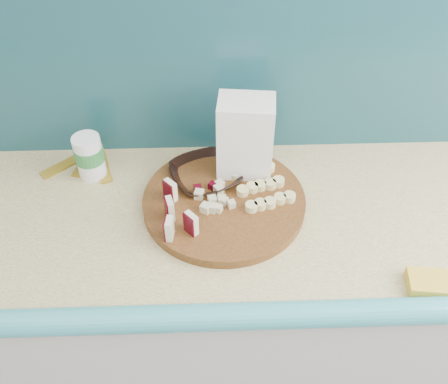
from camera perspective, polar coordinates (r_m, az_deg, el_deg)
kitchen_counter at (r=1.63m, az=-2.51°, el=-13.68°), size 2.20×0.63×0.91m
backsplash at (r=1.35m, az=-3.49°, el=13.79°), size 2.20×0.02×0.50m
cutting_board at (r=1.29m, az=0.00°, el=-1.06°), size 0.52×0.52×0.03m
apple_wedges at (r=1.21m, az=-5.66°, el=-2.33°), size 0.08×0.17×0.06m
apple_chunks at (r=1.27m, az=-1.15°, el=-0.60°), size 0.06×0.07×0.02m
banana_slices at (r=1.30m, az=4.28°, el=0.69°), size 0.16×0.18×0.02m
brown_bowl at (r=1.35m, az=-2.11°, el=1.87°), size 0.24×0.24×0.04m
flour_bag at (r=1.30m, az=2.44°, el=5.86°), size 0.15×0.12×0.24m
canister at (r=1.39m, az=-15.13°, el=4.00°), size 0.08×0.08×0.13m
sponge at (r=1.21m, az=22.44°, el=-9.63°), size 0.10×0.08×0.03m
banana_peel at (r=1.47m, az=-15.58°, el=3.23°), size 0.21×0.18×0.01m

